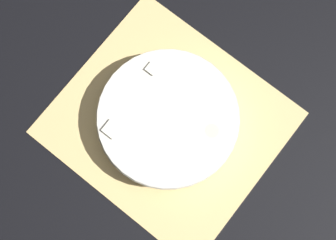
% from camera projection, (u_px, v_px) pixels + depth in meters
% --- Properties ---
extents(ground_plane, '(6.00, 6.00, 0.00)m').
position_uv_depth(ground_plane, '(168.00, 123.00, 1.01)').
color(ground_plane, black).
extents(bamboo_mat_center, '(0.45, 0.41, 0.01)m').
position_uv_depth(bamboo_mat_center, '(168.00, 122.00, 1.00)').
color(bamboo_mat_center, '#D6B775').
rests_on(bamboo_mat_center, ground_plane).
extents(fruit_salad_bowl, '(0.29, 0.29, 0.07)m').
position_uv_depth(fruit_salad_bowl, '(168.00, 119.00, 0.97)').
color(fruit_salad_bowl, silver).
rests_on(fruit_salad_bowl, bamboo_mat_center).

